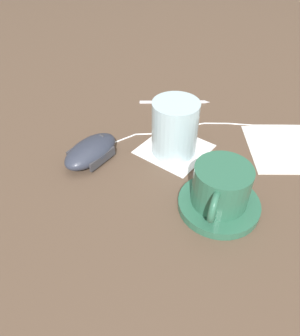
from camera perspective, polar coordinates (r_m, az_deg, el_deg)
ground_plane at (r=0.62m, az=8.13°, el=2.74°), size 3.00×3.00×0.00m
saucer at (r=0.52m, az=11.86°, el=-6.22°), size 0.13×0.13×0.01m
coffee_cup at (r=0.49m, az=12.28°, el=-3.11°), size 0.11×0.09×0.06m
computer_mouse at (r=0.60m, az=-10.26°, el=2.92°), size 0.12×0.07×0.04m
mouse_cable at (r=0.69m, az=9.89°, el=6.93°), size 0.29×0.26×0.00m
napkin_under_glass at (r=0.62m, az=4.25°, el=3.36°), size 0.12×0.12×0.00m
drinking_glass at (r=0.59m, az=4.35°, el=7.05°), size 0.08×0.08×0.10m
napkin_spare at (r=0.67m, az=22.88°, el=3.21°), size 0.21×0.21×0.00m
pen at (r=0.77m, az=4.31°, el=11.61°), size 0.11×0.13×0.01m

